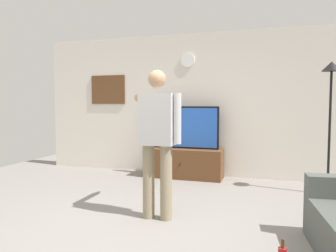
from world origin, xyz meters
The scene contains 8 objects.
ground_plane centered at (0.00, 0.00, 0.00)m, with size 8.40×8.40×0.00m, color gray.
back_wall centered at (0.00, 2.95, 1.35)m, with size 6.40×0.10×2.70m, color silver.
tv_stand centered at (-0.20, 2.60, 0.27)m, with size 1.44×0.51×0.54m.
television centered at (-0.20, 2.65, 0.93)m, with size 1.29×0.07×0.78m.
wall_clock centered at (-0.20, 2.89, 2.19)m, with size 0.27×0.27×0.03m, color white.
framed_picture centered at (-1.89, 2.90, 1.66)m, with size 0.75×0.04×0.59m, color brown.
floor_lamp centered at (2.16, 2.16, 1.42)m, with size 0.32×0.32×1.98m.
person_standing_nearer_lamp centered at (0.05, 0.43, 0.99)m, with size 0.58×0.78×1.75m.
Camera 1 is at (1.30, -3.12, 1.36)m, focal length 34.48 mm.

